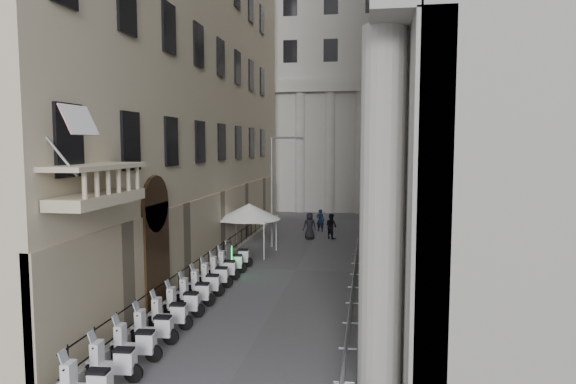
# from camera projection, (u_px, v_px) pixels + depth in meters

# --- Properties ---
(far_building) EXTENTS (22.00, 10.00, 30.00)m
(far_building) POSITION_uv_depth(u_px,v_px,m) (334.00, 68.00, 55.03)
(far_building) COLOR #B4B0AA
(far_building) RESTS_ON ground
(iron_fence) EXTENTS (0.30, 28.00, 1.40)m
(iron_fence) POSITION_uv_depth(u_px,v_px,m) (214.00, 272.00, 27.61)
(iron_fence) COLOR black
(iron_fence) RESTS_ON ground
(blue_awning) EXTENTS (1.60, 3.00, 3.00)m
(blue_awning) POSITION_uv_depth(u_px,v_px,m) (372.00, 248.00, 34.16)
(blue_awning) COLOR navy
(blue_awning) RESTS_ON ground
(flag) EXTENTS (1.00, 1.40, 8.20)m
(flag) POSITION_uv_depth(u_px,v_px,m) (89.00, 384.00, 14.78)
(flag) COLOR #9E0C11
(flag) RESTS_ON ground
(scooter_1) EXTENTS (1.43, 0.65, 1.50)m
(scooter_1) POSITION_uv_depth(u_px,v_px,m) (115.00, 382.00, 14.92)
(scooter_1) COLOR silver
(scooter_1) RESTS_ON ground
(scooter_2) EXTENTS (1.43, 0.65, 1.50)m
(scooter_2) POSITION_uv_depth(u_px,v_px,m) (136.00, 361.00, 16.32)
(scooter_2) COLOR silver
(scooter_2) RESTS_ON ground
(scooter_3) EXTENTS (1.43, 0.65, 1.50)m
(scooter_3) POSITION_uv_depth(u_px,v_px,m) (155.00, 344.00, 17.71)
(scooter_3) COLOR silver
(scooter_3) RESTS_ON ground
(scooter_4) EXTENTS (1.43, 0.65, 1.50)m
(scooter_4) POSITION_uv_depth(u_px,v_px,m) (170.00, 329.00, 19.11)
(scooter_4) COLOR silver
(scooter_4) RESTS_ON ground
(scooter_5) EXTENTS (1.43, 0.65, 1.50)m
(scooter_5) POSITION_uv_depth(u_px,v_px,m) (184.00, 317.00, 20.50)
(scooter_5) COLOR silver
(scooter_5) RESTS_ON ground
(scooter_6) EXTENTS (1.43, 0.65, 1.50)m
(scooter_6) POSITION_uv_depth(u_px,v_px,m) (196.00, 306.00, 21.90)
(scooter_6) COLOR silver
(scooter_6) RESTS_ON ground
(scooter_7) EXTENTS (1.43, 0.65, 1.50)m
(scooter_7) POSITION_uv_depth(u_px,v_px,m) (206.00, 296.00, 23.29)
(scooter_7) COLOR silver
(scooter_7) RESTS_ON ground
(scooter_8) EXTENTS (1.43, 0.65, 1.50)m
(scooter_8) POSITION_uv_depth(u_px,v_px,m) (215.00, 287.00, 24.69)
(scooter_8) COLOR silver
(scooter_8) RESTS_ON ground
(scooter_9) EXTENTS (1.43, 0.65, 1.50)m
(scooter_9) POSITION_uv_depth(u_px,v_px,m) (224.00, 280.00, 26.08)
(scooter_9) COLOR silver
(scooter_9) RESTS_ON ground
(scooter_10) EXTENTS (1.43, 0.65, 1.50)m
(scooter_10) POSITION_uv_depth(u_px,v_px,m) (231.00, 273.00, 27.48)
(scooter_10) COLOR silver
(scooter_10) RESTS_ON ground
(scooter_11) EXTENTS (1.43, 0.65, 1.50)m
(scooter_11) POSITION_uv_depth(u_px,v_px,m) (238.00, 267.00, 28.87)
(scooter_11) COLOR silver
(scooter_11) RESTS_ON ground
(barrier_1) EXTENTS (0.60, 2.40, 1.10)m
(barrier_1) POSITION_uv_depth(u_px,v_px,m) (346.00, 365.00, 16.00)
(barrier_1) COLOR #9B9DA2
(barrier_1) RESTS_ON ground
(barrier_2) EXTENTS (0.60, 2.40, 1.10)m
(barrier_2) POSITION_uv_depth(u_px,v_px,m) (349.00, 336.00, 18.46)
(barrier_2) COLOR #9B9DA2
(barrier_2) RESTS_ON ground
(barrier_3) EXTENTS (0.60, 2.40, 1.10)m
(barrier_3) POSITION_uv_depth(u_px,v_px,m) (351.00, 313.00, 20.92)
(barrier_3) COLOR #9B9DA2
(barrier_3) RESTS_ON ground
(barrier_4) EXTENTS (0.60, 2.40, 1.10)m
(barrier_4) POSITION_uv_depth(u_px,v_px,m) (353.00, 296.00, 23.38)
(barrier_4) COLOR #9B9DA2
(barrier_4) RESTS_ON ground
(barrier_5) EXTENTS (0.60, 2.40, 1.10)m
(barrier_5) POSITION_uv_depth(u_px,v_px,m) (355.00, 281.00, 25.84)
(barrier_5) COLOR #9B9DA2
(barrier_5) RESTS_ON ground
(barrier_6) EXTENTS (0.60, 2.40, 1.10)m
(barrier_6) POSITION_uv_depth(u_px,v_px,m) (356.00, 269.00, 28.30)
(barrier_6) COLOR #9B9DA2
(barrier_6) RESTS_ON ground
(barrier_7) EXTENTS (0.60, 2.40, 1.10)m
(barrier_7) POSITION_uv_depth(u_px,v_px,m) (357.00, 259.00, 30.75)
(barrier_7) COLOR #9B9DA2
(barrier_7) RESTS_ON ground
(security_tent) EXTENTS (3.92, 3.92, 3.19)m
(security_tent) POSITION_uv_depth(u_px,v_px,m) (248.00, 212.00, 32.17)
(security_tent) COLOR silver
(security_tent) RESTS_ON ground
(street_lamp) EXTENTS (2.30, 0.98, 7.35)m
(street_lamp) POSITION_uv_depth(u_px,v_px,m) (275.00, 183.00, 33.92)
(street_lamp) COLOR gray
(street_lamp) RESTS_ON ground
(info_kiosk) EXTENTS (0.44, 0.88, 1.79)m
(info_kiosk) POSITION_uv_depth(u_px,v_px,m) (229.00, 260.00, 26.55)
(info_kiosk) COLOR black
(info_kiosk) RESTS_ON ground
(pedestrian_a) EXTENTS (0.71, 0.53, 1.76)m
(pedestrian_a) POSITION_uv_depth(u_px,v_px,m) (320.00, 220.00, 40.42)
(pedestrian_a) COLOR black
(pedestrian_a) RESTS_ON ground
(pedestrian_b) EXTENTS (1.13, 1.13, 1.85)m
(pedestrian_b) POSITION_uv_depth(u_px,v_px,m) (331.00, 226.00, 37.33)
(pedestrian_b) COLOR black
(pedestrian_b) RESTS_ON ground
(pedestrian_c) EXTENTS (1.11, 0.90, 1.96)m
(pedestrian_c) POSITION_uv_depth(u_px,v_px,m) (310.00, 226.00, 37.10)
(pedestrian_c) COLOR black
(pedestrian_c) RESTS_ON ground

